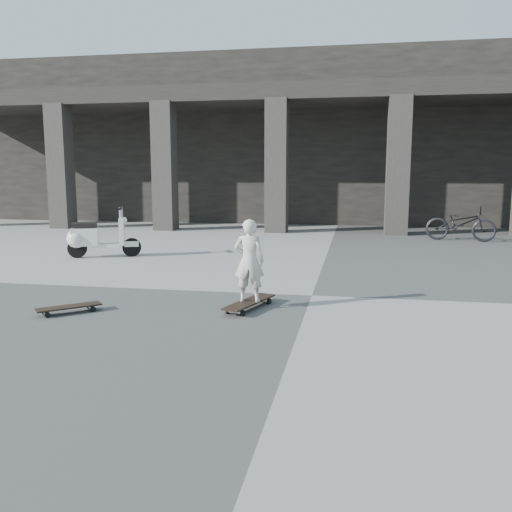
% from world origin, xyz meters
% --- Properties ---
extents(ground, '(90.00, 90.00, 0.00)m').
position_xyz_m(ground, '(0.00, 0.00, 0.00)').
color(ground, '#484846').
rests_on(ground, ground).
extents(colonnade, '(28.00, 8.82, 6.00)m').
position_xyz_m(colonnade, '(-0.00, 13.77, 3.03)').
color(colonnade, black).
rests_on(colonnade, ground).
extents(longboard, '(0.57, 1.09, 0.11)m').
position_xyz_m(longboard, '(-0.77, -0.95, 0.08)').
color(longboard, black).
rests_on(longboard, ground).
extents(skateboard_spare, '(0.75, 0.71, 0.10)m').
position_xyz_m(skateboard_spare, '(-3.06, -1.61, 0.08)').
color(skateboard_spare, black).
rests_on(skateboard_spare, ground).
extents(child, '(0.42, 0.28, 1.12)m').
position_xyz_m(child, '(-0.77, -0.95, 0.67)').
color(child, beige).
rests_on(child, longboard).
extents(scooter, '(1.50, 0.79, 1.09)m').
position_xyz_m(scooter, '(-5.00, 2.81, 0.43)').
color(scooter, black).
rests_on(scooter, ground).
extents(bicycle, '(1.88, 1.00, 0.94)m').
position_xyz_m(bicycle, '(3.40, 7.30, 0.47)').
color(bicycle, black).
rests_on(bicycle, ground).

